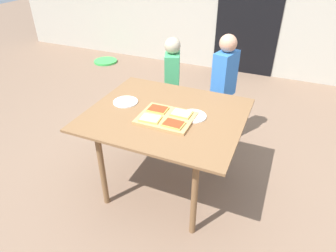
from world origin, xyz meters
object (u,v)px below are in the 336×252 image
at_px(pizza_slice_far_right, 182,113).
at_px(pizza_slice_near_right, 173,124).
at_px(pizza_slice_far_left, 158,109).
at_px(child_left, 172,80).
at_px(child_right, 224,86).
at_px(cutting_board, 166,118).
at_px(pizza_slice_near_left, 150,118).
at_px(plate_white_right, 193,116).
at_px(dining_table, 166,123).
at_px(garden_hose_coil, 106,61).
at_px(plate_white_left, 126,102).

bearing_deg(pizza_slice_far_right, pizza_slice_near_right, -90.22).
bearing_deg(pizza_slice_far_left, child_left, 105.86).
relative_size(child_left, child_right, 0.91).
bearing_deg(cutting_board, pizza_slice_far_left, 145.76).
bearing_deg(child_left, pizza_slice_near_left, -75.79).
bearing_deg(child_left, cutting_board, -69.98).
xyz_separation_m(plate_white_right, child_left, (-0.51, 0.84, -0.15)).
xyz_separation_m(cutting_board, pizza_slice_far_right, (0.09, 0.08, 0.02)).
height_order(plate_white_right, child_right, child_right).
distance_m(dining_table, child_left, 0.93).
height_order(cutting_board, child_left, child_left).
bearing_deg(pizza_slice_far_right, garden_hose_coil, 134.25).
bearing_deg(pizza_slice_far_right, plate_white_left, 176.69).
relative_size(plate_white_right, plate_white_left, 1.00).
xyz_separation_m(pizza_slice_near_left, garden_hose_coil, (-2.05, 2.43, -0.71)).
relative_size(pizza_slice_near_right, garden_hose_coil, 0.38).
xyz_separation_m(pizza_slice_near_right, child_right, (0.11, 0.97, -0.11)).
height_order(dining_table, pizza_slice_near_left, pizza_slice_near_left).
bearing_deg(pizza_slice_near_right, garden_hose_coil, 132.41).
height_order(pizza_slice_far_left, garden_hose_coil, pizza_slice_far_left).
distance_m(cutting_board, pizza_slice_near_left, 0.12).
bearing_deg(pizza_slice_near_right, child_right, 83.68).
distance_m(dining_table, pizza_slice_near_left, 0.19).
height_order(cutting_board, pizza_slice_far_left, pizza_slice_far_left).
height_order(child_left, child_right, child_right).
distance_m(cutting_board, pizza_slice_far_left, 0.11).
relative_size(dining_table, child_right, 1.02).
height_order(pizza_slice_far_left, plate_white_left, pizza_slice_far_left).
bearing_deg(pizza_slice_near_right, pizza_slice_near_left, 179.82).
relative_size(pizza_slice_near_right, plate_white_left, 0.76).
bearing_deg(pizza_slice_near_left, garden_hose_coil, 130.13).
relative_size(pizza_slice_near_left, child_right, 0.14).
height_order(pizza_slice_near_left, garden_hose_coil, pizza_slice_near_left).
relative_size(pizza_slice_far_left, plate_white_left, 0.76).
distance_m(pizza_slice_near_right, plate_white_right, 0.20).
height_order(pizza_slice_far_right, plate_white_right, pizza_slice_far_right).
relative_size(cutting_board, garden_hose_coil, 0.99).
bearing_deg(cutting_board, pizza_slice_far_right, 41.23).
bearing_deg(cutting_board, plate_white_left, 165.11).
xyz_separation_m(pizza_slice_near_right, pizza_slice_far_left, (-0.18, 0.14, 0.00)).
xyz_separation_m(pizza_slice_near_right, plate_white_left, (-0.47, 0.18, -0.02)).
bearing_deg(child_left, pizza_slice_far_right, -63.71).
distance_m(pizza_slice_far_right, child_right, 0.83).
bearing_deg(pizza_slice_far_left, dining_table, 7.79).
relative_size(plate_white_left, garden_hose_coil, 0.50).
height_order(dining_table, pizza_slice_far_left, pizza_slice_far_left).
height_order(child_right, garden_hose_coil, child_right).
distance_m(pizza_slice_far_right, pizza_slice_near_left, 0.23).
bearing_deg(garden_hose_coil, pizza_slice_far_left, -48.30).
xyz_separation_m(pizza_slice_far_left, child_right, (0.29, 0.83, -0.11)).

